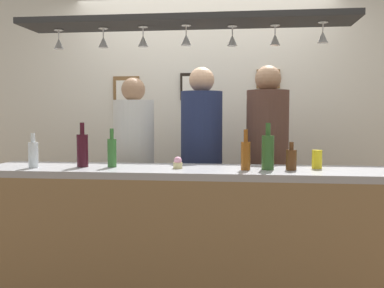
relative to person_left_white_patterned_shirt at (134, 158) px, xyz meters
The scene contains 24 objects.
back_wall 0.94m from the person_left_white_patterned_shirt, 54.06° to the left, with size 4.40×0.06×2.60m, color silver.
bar_counter 1.08m from the person_left_white_patterned_shirt, 59.30° to the right, with size 2.70×0.55×1.02m.
overhead_glass_rack 1.30m from the person_left_white_patterned_shirt, 52.28° to the right, with size 2.20×0.36×0.04m, color black.
hanging_wineglass_far_left 1.12m from the person_left_white_patterned_shirt, 121.29° to the right, with size 0.07×0.07×0.13m.
hanging_wineglass_left 1.07m from the person_left_white_patterned_shirt, 93.92° to the right, with size 0.07×0.07×0.13m.
hanging_wineglass_center_left 1.11m from the person_left_white_patterned_shirt, 70.17° to the right, with size 0.07×0.07×0.13m.
hanging_wineglass_center 1.22m from the person_left_white_patterned_shirt, 51.84° to the right, with size 0.07×0.07×0.13m.
hanging_wineglass_center_right 1.35m from the person_left_white_patterned_shirt, 36.36° to the right, with size 0.07×0.07×0.13m.
hanging_wineglass_right 1.54m from the person_left_white_patterned_shirt, 28.67° to the right, with size 0.07×0.07×0.13m.
hanging_wineglass_far_right 1.78m from the person_left_white_patterned_shirt, 25.38° to the right, with size 0.07×0.07×0.13m.
person_left_white_patterned_shirt is the anchor object (origin of this frame).
person_middle_navy_shirt 0.57m from the person_left_white_patterned_shirt, ahead, with size 0.34×0.34×1.76m.
person_right_brown_shirt 1.11m from the person_left_white_patterned_shirt, ahead, with size 0.34×0.34×1.77m.
bottle_champagne_green 1.31m from the person_left_white_patterned_shirt, 34.99° to the right, with size 0.08×0.08×0.30m.
bottle_beer_amber_tall 1.22m from the person_left_white_patterned_shirt, 40.36° to the right, with size 0.06×0.06×0.26m.
bottle_wine_dark_red 0.77m from the person_left_white_patterned_shirt, 102.63° to the right, with size 0.08×0.08×0.30m.
bottle_beer_brown_stubby 1.44m from the person_left_white_patterned_shirt, 31.98° to the right, with size 0.07×0.07×0.18m.
bottle_soda_clear 0.96m from the person_left_white_patterned_shirt, 119.74° to the right, with size 0.06×0.06×0.23m.
bottle_beer_green_import 0.74m from the person_left_white_patterned_shirt, 87.28° to the right, with size 0.06×0.06×0.26m.
drink_can 1.54m from the person_left_white_patterned_shirt, 25.37° to the right, with size 0.07×0.07×0.12m, color yellow.
cupcake 0.90m from the person_left_white_patterned_shirt, 57.32° to the right, with size 0.06×0.06×0.08m.
picture_frame_crest 1.01m from the person_left_white_patterned_shirt, 60.28° to the left, with size 0.18×0.02×0.26m.
picture_frame_upper_small 1.50m from the person_left_white_patterned_shirt, 30.75° to the left, with size 0.22×0.02×0.18m.
picture_frame_caricature 0.92m from the person_left_white_patterned_shirt, 109.71° to the left, with size 0.26×0.02×0.34m.
Camera 1 is at (0.39, -3.24, 1.38)m, focal length 41.52 mm.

